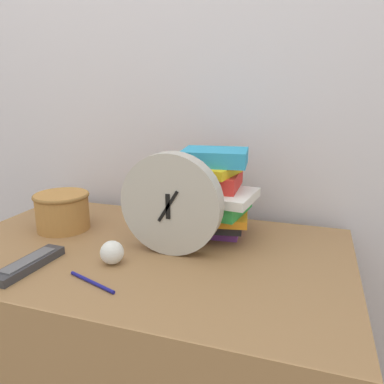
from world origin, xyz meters
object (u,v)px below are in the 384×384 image
at_px(desk_clock, 171,204).
at_px(book_stack, 210,194).
at_px(pen, 92,282).
at_px(crumpled_paper_ball, 112,252).
at_px(basket, 62,210).
at_px(tv_remote, 29,264).

bearing_deg(desk_clock, book_stack, 70.63).
bearing_deg(pen, desk_clock, 63.10).
bearing_deg(crumpled_paper_ball, desk_clock, 42.89).
bearing_deg(basket, tv_remote, -70.87).
xyz_separation_m(book_stack, crumpled_paper_ball, (-0.17, -0.27, -0.09)).
xyz_separation_m(basket, crumpled_paper_ball, (0.26, -0.16, -0.03)).
bearing_deg(basket, book_stack, 13.62).
xyz_separation_m(desk_clock, basket, (-0.38, 0.06, -0.07)).
relative_size(basket, pen, 1.19).
distance_m(desk_clock, tv_remote, 0.37).
relative_size(desk_clock, basket, 1.61).
relative_size(book_stack, basket, 1.58).
bearing_deg(book_stack, crumpled_paper_ball, -122.53).
height_order(tv_remote, pen, tv_remote).
bearing_deg(crumpled_paper_ball, book_stack, 57.47).
bearing_deg(pen, basket, 135.40).
relative_size(tv_remote, pen, 1.42).
height_order(book_stack, crumpled_paper_ball, book_stack).
bearing_deg(pen, tv_remote, 174.44).
bearing_deg(basket, desk_clock, -8.68).
distance_m(book_stack, crumpled_paper_ball, 0.33).
distance_m(basket, pen, 0.38).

